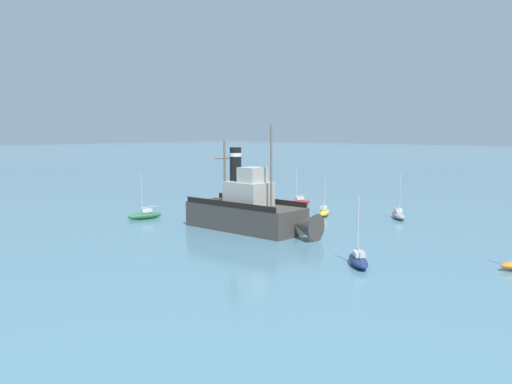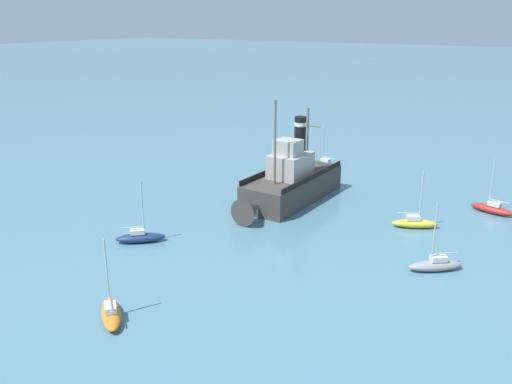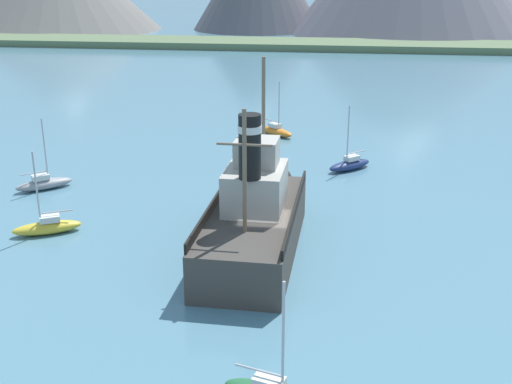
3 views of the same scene
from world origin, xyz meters
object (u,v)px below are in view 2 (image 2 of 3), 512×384
(old_tugboat, at_px, (290,183))
(sailboat_green, at_px, (325,164))
(sailboat_red, at_px, (492,208))
(sailboat_grey, at_px, (435,265))
(sailboat_navy, at_px, (140,237))
(sailboat_orange, at_px, (111,313))
(sailboat_yellow, at_px, (415,223))

(old_tugboat, bearing_deg, sailboat_green, -79.71)
(sailboat_green, relative_size, sailboat_red, 1.00)
(old_tugboat, height_order, sailboat_grey, old_tugboat)
(sailboat_navy, bearing_deg, sailboat_orange, 124.85)
(sailboat_navy, bearing_deg, sailboat_red, -135.81)
(sailboat_green, xyz_separation_m, sailboat_red, (-19.16, 6.17, 0.00))
(sailboat_green, xyz_separation_m, sailboat_navy, (2.79, 27.51, 0.00))
(sailboat_navy, bearing_deg, sailboat_green, -95.79)
(sailboat_red, height_order, sailboat_orange, same)
(sailboat_orange, bearing_deg, sailboat_navy, -55.15)
(sailboat_red, distance_m, sailboat_yellow, 8.55)
(sailboat_orange, bearing_deg, old_tugboat, -86.87)
(old_tugboat, xyz_separation_m, sailboat_navy, (5.12, 14.67, -1.40))
(old_tugboat, xyz_separation_m, sailboat_grey, (-15.54, 7.58, -1.40))
(sailboat_red, bearing_deg, sailboat_green, -17.84)
(sailboat_green, bearing_deg, sailboat_grey, 131.19)
(sailboat_green, height_order, sailboat_orange, same)
(sailboat_grey, distance_m, sailboat_orange, 21.65)
(old_tugboat, bearing_deg, sailboat_orange, 93.13)
(sailboat_red, distance_m, sailboat_orange, 34.28)
(sailboat_grey, height_order, sailboat_orange, same)
(sailboat_green, bearing_deg, sailboat_navy, 84.21)
(sailboat_yellow, bearing_deg, sailboat_grey, 116.04)
(sailboat_green, bearing_deg, sailboat_yellow, 137.31)
(sailboat_grey, bearing_deg, sailboat_orange, 48.90)
(sailboat_green, relative_size, sailboat_orange, 1.00)
(old_tugboat, height_order, sailboat_orange, old_tugboat)
(sailboat_green, distance_m, sailboat_yellow, 19.55)
(sailboat_navy, bearing_deg, old_tugboat, -109.24)
(sailboat_grey, distance_m, sailboat_navy, 21.84)
(sailboat_red, xyz_separation_m, sailboat_orange, (15.52, 30.57, 0.00))
(sailboat_red, xyz_separation_m, sailboat_navy, (21.95, 21.34, 0.00))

